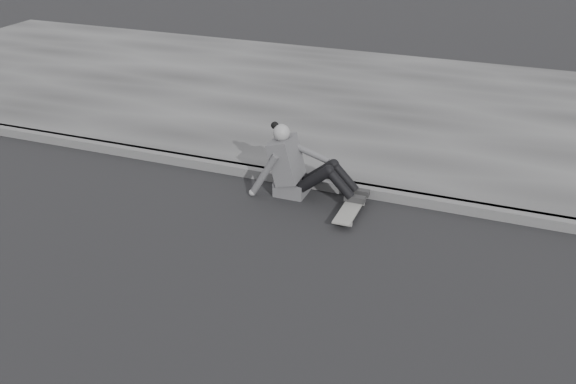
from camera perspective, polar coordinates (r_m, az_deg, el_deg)
name	(u,v)px	position (r m, az deg, el deg)	size (l,w,h in m)	color
ground	(510,379)	(5.37, 19.15, -15.41)	(80.00, 80.00, 0.00)	black
curb	(528,218)	(7.49, 20.58, -2.17)	(24.00, 0.16, 0.12)	#525252
sidewalk	(538,125)	(10.27, 21.36, 5.53)	(24.00, 6.00, 0.12)	#3E3E3E
skateboard	(351,209)	(7.20, 5.59, -1.51)	(0.20, 0.78, 0.09)	#969691
seated_woman	(297,167)	(7.48, 0.81, 2.23)	(1.38, 0.46, 0.88)	#48484A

